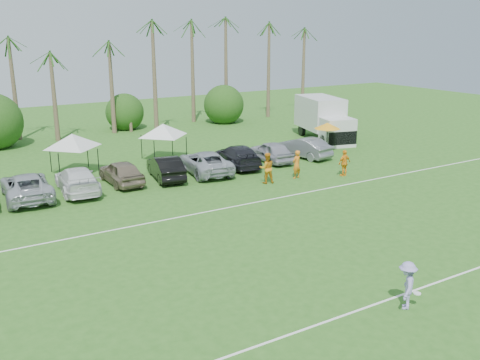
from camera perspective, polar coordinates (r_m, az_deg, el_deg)
ground at (r=17.85m, az=14.04°, el=-17.11°), size 120.00×120.00×0.00m
field_lines at (r=23.38m, az=0.02°, el=-8.25°), size 80.00×12.10×0.01m
palm_tree_4 at (r=48.79m, az=-23.38°, el=12.26°), size 2.40×2.40×8.90m
palm_tree_5 at (r=49.50m, az=-18.80°, el=13.75°), size 2.40×2.40×9.90m
palm_tree_6 at (r=50.52m, az=-14.32°, el=15.11°), size 2.40×2.40×10.90m
palm_tree_7 at (r=51.85m, az=-10.00°, el=16.30°), size 2.40×2.40×11.90m
palm_tree_8 at (r=53.93m, az=-4.78°, el=13.72°), size 2.40×2.40×8.90m
palm_tree_9 at (r=56.31m, az=-0.09°, el=14.75°), size 2.40×2.40×9.90m
palm_tree_10 at (r=59.03m, az=4.24°, el=15.61°), size 2.40×2.40×10.90m
palm_tree_11 at (r=61.42m, az=7.43°, el=16.33°), size 2.40×2.40×11.90m
bush_tree_2 at (r=52.68m, az=-12.01°, el=7.16°), size 4.00×4.00×4.00m
bush_tree_3 at (r=56.70m, az=-2.36°, el=8.10°), size 4.00×4.00×4.00m
sideline_player_a at (r=35.21m, az=6.05°, el=1.67°), size 0.76×0.58×1.87m
sideline_player_b at (r=33.92m, az=2.87°, el=1.29°), size 1.16×1.02×1.98m
sideline_player_c at (r=36.23m, az=11.08°, el=1.80°), size 1.08×0.52×1.78m
box_truck at (r=47.59m, az=8.95°, el=6.58°), size 4.32×7.53×3.66m
canopy_tent_left at (r=37.42m, az=-17.50°, el=4.71°), size 3.96×3.96×3.21m
canopy_tent_right at (r=39.98m, az=-8.24°, el=5.95°), size 3.93×3.93×3.19m
market_umbrella at (r=42.90m, az=9.30°, el=5.73°), size 2.10×2.10×2.34m
frisbee_player at (r=20.00m, az=17.37°, el=-10.67°), size 1.29×1.23×1.76m
parked_car_2 at (r=33.19m, az=-21.82°, el=-0.62°), size 2.83×5.61×1.52m
parked_car_3 at (r=33.57m, az=-16.98°, el=0.02°), size 2.55×5.40×1.52m
parked_car_4 at (r=34.63m, az=-12.55°, el=0.83°), size 1.89×4.50×1.52m
parked_car_5 at (r=35.24m, az=-7.93°, el=1.33°), size 2.34×4.82×1.52m
parked_car_6 at (r=36.37m, az=-3.76°, el=1.91°), size 3.19×5.75×1.52m
parked_car_7 at (r=38.11m, az=-0.25°, el=2.60°), size 2.99×5.53×1.52m
parked_car_8 at (r=39.56m, az=3.37°, el=3.07°), size 2.24×4.62×1.52m
parked_car_9 at (r=41.09m, az=6.81°, el=3.48°), size 2.39×4.83×1.52m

